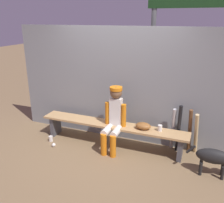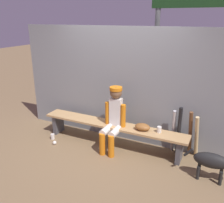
{
  "view_description": "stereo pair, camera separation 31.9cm",
  "coord_description": "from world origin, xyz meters",
  "views": [
    {
      "loc": [
        1.55,
        -3.91,
        2.37
      ],
      "look_at": [
        0.0,
        0.0,
        0.9
      ],
      "focal_mm": 38.83,
      "sensor_mm": 36.0,
      "label": 1
    },
    {
      "loc": [
        1.84,
        -3.78,
        2.37
      ],
      "look_at": [
        0.0,
        0.0,
        0.9
      ],
      "focal_mm": 38.83,
      "sensor_mm": 36.0,
      "label": 2
    }
  ],
  "objects": [
    {
      "name": "baseball",
      "position": [
        -1.03,
        -0.48,
        0.04
      ],
      "size": [
        0.07,
        0.07,
        0.07
      ],
      "primitive_type": "sphere",
      "color": "white",
      "rests_on": "ground_plane"
    },
    {
      "name": "dog",
      "position": [
        1.87,
        -0.31,
        0.34
      ],
      "size": [
        0.84,
        0.2,
        0.49
      ],
      "color": "black",
      "rests_on": "ground_plane"
    },
    {
      "name": "baseball_glove",
      "position": [
        0.61,
        0.0,
        0.51
      ],
      "size": [
        0.28,
        0.2,
        0.12
      ],
      "primitive_type": "ellipsoid",
      "color": "brown",
      "rests_on": "dugout_bench"
    },
    {
      "name": "bat_wood_dark",
      "position": [
        1.4,
        0.28,
        0.43
      ],
      "size": [
        0.1,
        0.22,
        0.86
      ],
      "primitive_type": "cylinder",
      "rotation": [
        0.17,
        0.0,
        -0.17
      ],
      "color": "brown",
      "rests_on": "ground_plane"
    },
    {
      "name": "cup_on_bench",
      "position": [
        0.9,
        0.03,
        0.51
      ],
      "size": [
        0.08,
        0.08,
        0.11
      ],
      "primitive_type": "cylinder",
      "color": "silver",
      "rests_on": "dugout_bench"
    },
    {
      "name": "chainlink_fence",
      "position": [
        0.0,
        0.38,
        1.11
      ],
      "size": [
        4.41,
        0.03,
        2.23
      ],
      "primitive_type": "cube",
      "color": "gray",
      "rests_on": "ground_plane"
    },
    {
      "name": "bat_wood_natural",
      "position": [
        1.52,
        0.25,
        0.41
      ],
      "size": [
        0.11,
        0.26,
        0.82
      ],
      "primitive_type": "cylinder",
      "rotation": [
        0.24,
        0.0,
        -0.17
      ],
      "color": "tan",
      "rests_on": "ground_plane"
    },
    {
      "name": "cup_on_ground",
      "position": [
        -1.21,
        -0.31,
        0.06
      ],
      "size": [
        0.08,
        0.08,
        0.11
      ],
      "primitive_type": "cylinder",
      "color": "silver",
      "rests_on": "ground_plane"
    },
    {
      "name": "dugout_bench",
      "position": [
        0.0,
        0.0,
        0.36
      ],
      "size": [
        2.88,
        0.36,
        0.45
      ],
      "color": "tan",
      "rests_on": "ground_plane"
    },
    {
      "name": "bat_aluminum_silver",
      "position": [
        1.1,
        0.28,
        0.42
      ],
      "size": [
        0.09,
        0.19,
        0.83
      ],
      "primitive_type": "cylinder",
      "rotation": [
        0.14,
        0.0,
        0.16
      ],
      "color": "#B7B7BC",
      "rests_on": "ground_plane"
    },
    {
      "name": "player_seated",
      "position": [
        0.08,
        -0.11,
        0.65
      ],
      "size": [
        0.41,
        0.55,
        1.19
      ],
      "color": "silver",
      "rests_on": "ground_plane"
    },
    {
      "name": "ground_plane",
      "position": [
        0.0,
        0.0,
        0.0
      ],
      "size": [
        30.0,
        30.0,
        0.0
      ],
      "primitive_type": "plane",
      "color": "brown"
    },
    {
      "name": "scoreboard",
      "position": [
        1.21,
        1.13,
        2.43
      ],
      "size": [
        1.9,
        0.27,
        3.54
      ],
      "color": "#3F3F42",
      "rests_on": "ground_plane"
    },
    {
      "name": "bat_aluminum_black",
      "position": [
        1.21,
        0.23,
        0.46
      ],
      "size": [
        0.09,
        0.15,
        0.92
      ],
      "primitive_type": "cylinder",
      "rotation": [
        0.08,
        0.0,
        0.17
      ],
      "color": "black",
      "rests_on": "ground_plane"
    }
  ]
}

